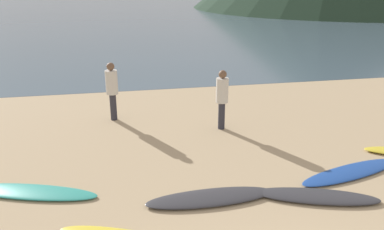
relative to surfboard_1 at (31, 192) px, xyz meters
The scene contains 8 objects.
ground_plane 6.30m from the surfboard_1, 56.49° to the left, with size 120.00×120.00×0.20m, color tan.
ocean_water 56.48m from the surfboard_1, 86.47° to the left, with size 140.00×100.00×0.01m, color #475B6B.
surfboard_1 is the anchor object (origin of this frame).
surfboard_3 3.25m from the surfboard_1, 14.72° to the right, with size 2.29×0.59×0.09m, color #333338.
surfboard_4 5.12m from the surfboard_1, 12.90° to the right, with size 2.18×0.54×0.09m, color #333338.
surfboard_5 6.14m from the surfboard_1, ahead, with size 2.45×0.53×0.07m, color #1E479E.
person_0 4.03m from the surfboard_1, 67.47° to the left, with size 0.32×0.32×1.58m.
person_1 4.94m from the surfboard_1, 29.81° to the left, with size 0.31×0.31×1.54m.
Camera 1 is at (-1.78, -1.80, 3.70)m, focal length 36.18 mm.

